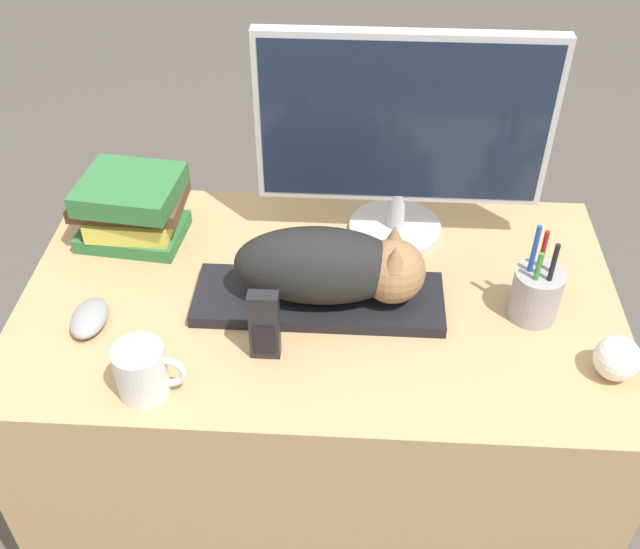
{
  "coord_description": "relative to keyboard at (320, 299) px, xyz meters",
  "views": [
    {
      "loc": [
        0.06,
        -0.72,
        1.72
      ],
      "look_at": [
        0.0,
        0.32,
        0.83
      ],
      "focal_mm": 42.0,
      "sensor_mm": 36.0,
      "label": 1
    }
  ],
  "objects": [
    {
      "name": "monitor",
      "position": [
        0.14,
        0.23,
        0.23
      ],
      "size": [
        0.56,
        0.19,
        0.43
      ],
      "color": "#B7B7BC",
      "rests_on": "desk"
    },
    {
      "name": "book_stack",
      "position": [
        -0.39,
        0.19,
        0.06
      ],
      "size": [
        0.23,
        0.2,
        0.14
      ],
      "color": "#2D6B38",
      "rests_on": "desk"
    },
    {
      "name": "desk",
      "position": [
        -0.0,
        0.03,
        -0.4
      ],
      "size": [
        1.13,
        0.66,
        0.77
      ],
      "color": "tan",
      "rests_on": "ground_plane"
    },
    {
      "name": "baseball",
      "position": [
        0.5,
        -0.14,
        0.03
      ],
      "size": [
        0.08,
        0.08,
        0.08
      ],
      "color": "silver",
      "rests_on": "desk"
    },
    {
      "name": "cat",
      "position": [
        0.03,
        0.0,
        0.08
      ],
      "size": [
        0.34,
        0.14,
        0.14
      ],
      "color": "black",
      "rests_on": "keyboard"
    },
    {
      "name": "computer_mouse",
      "position": [
        -0.41,
        -0.08,
        0.0
      ],
      "size": [
        0.06,
        0.1,
        0.03
      ],
      "color": "gray",
      "rests_on": "desk"
    },
    {
      "name": "pen_cup",
      "position": [
        0.39,
        -0.0,
        0.04
      ],
      "size": [
        0.09,
        0.09,
        0.2
      ],
      "color": "#939399",
      "rests_on": "desk"
    },
    {
      "name": "keyboard",
      "position": [
        0.0,
        0.0,
        0.0
      ],
      "size": [
        0.46,
        0.16,
        0.02
      ],
      "color": "black",
      "rests_on": "desk"
    },
    {
      "name": "phone",
      "position": [
        -0.09,
        -0.13,
        0.06
      ],
      "size": [
        0.05,
        0.03,
        0.14
      ],
      "color": "black",
      "rests_on": "desk"
    },
    {
      "name": "coffee_mug",
      "position": [
        -0.27,
        -0.23,
        0.04
      ],
      "size": [
        0.12,
        0.08,
        0.09
      ],
      "color": "silver",
      "rests_on": "desk"
    }
  ]
}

